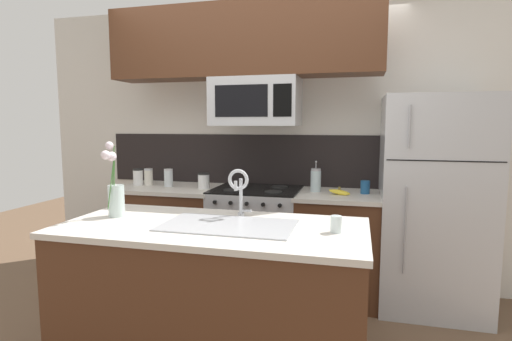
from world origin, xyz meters
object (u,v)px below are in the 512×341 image
(microwave, at_px, (256,102))
(coffee_tin, at_px, (365,187))
(banana_bunch, at_px, (339,192))
(sink_faucet, at_px, (239,186))
(refrigerator, at_px, (433,204))
(storage_jar_tall, at_px, (138,177))
(storage_jar_medium, at_px, (149,177))
(storage_jar_squat, at_px, (204,181))
(french_press, at_px, (316,180))
(flower_vase, at_px, (115,195))
(storage_jar_short, at_px, (169,178))
(spare_glass, at_px, (336,224))
(stove_range, at_px, (257,239))

(microwave, bearing_deg, coffee_tin, 4.38)
(banana_bunch, height_order, sink_faucet, sink_faucet)
(microwave, xyz_separation_m, refrigerator, (1.45, 0.04, -0.82))
(storage_jar_tall, relative_size, banana_bunch, 0.82)
(storage_jar_medium, height_order, storage_jar_squat, storage_jar_medium)
(storage_jar_tall, bearing_deg, french_press, 1.83)
(storage_jar_medium, height_order, flower_vase, flower_vase)
(refrigerator, bearing_deg, microwave, -178.39)
(storage_jar_squat, relative_size, banana_bunch, 0.74)
(storage_jar_tall, bearing_deg, banana_bunch, -2.00)
(refrigerator, height_order, sink_faucet, refrigerator)
(refrigerator, height_order, flower_vase, refrigerator)
(storage_jar_tall, xyz_separation_m, storage_jar_squat, (0.69, -0.04, -0.01))
(storage_jar_short, xyz_separation_m, sink_faucet, (1.00, -1.03, 0.12))
(storage_jar_squat, bearing_deg, french_press, 5.40)
(spare_glass, bearing_deg, banana_bunch, 91.84)
(refrigerator, distance_m, spare_glass, 1.44)
(storage_jar_medium, height_order, french_press, french_press)
(storage_jar_short, xyz_separation_m, coffee_tin, (1.77, 0.06, -0.03))
(refrigerator, distance_m, storage_jar_medium, 2.53)
(french_press, relative_size, spare_glass, 2.93)
(refrigerator, distance_m, coffee_tin, 0.54)
(refrigerator, bearing_deg, french_press, 177.56)
(microwave, distance_m, flower_vase, 1.47)
(coffee_tin, height_order, flower_vase, flower_vase)
(banana_bunch, xyz_separation_m, coffee_tin, (0.21, 0.11, 0.03))
(banana_bunch, relative_size, flower_vase, 0.40)
(storage_jar_squat, xyz_separation_m, sink_faucet, (0.64, -1.00, 0.13))
(french_press, xyz_separation_m, spare_glass, (0.25, -1.30, -0.05))
(sink_faucet, bearing_deg, flower_vase, -167.21)
(storage_jar_medium, relative_size, sink_faucet, 0.52)
(coffee_tin, xyz_separation_m, sink_faucet, (-0.78, -1.08, 0.14))
(stove_range, relative_size, storage_jar_short, 5.63)
(stove_range, distance_m, banana_bunch, 0.86)
(flower_vase, bearing_deg, refrigerator, 30.72)
(storage_jar_squat, height_order, flower_vase, flower_vase)
(stove_range, relative_size, storage_jar_medium, 5.89)
(microwave, height_order, banana_bunch, microwave)
(microwave, bearing_deg, refrigerator, 1.61)
(stove_range, distance_m, microwave, 1.22)
(banana_bunch, bearing_deg, refrigerator, 6.22)
(flower_vase, bearing_deg, french_press, 48.46)
(storage_jar_short, xyz_separation_m, flower_vase, (0.24, -1.20, 0.06))
(storage_jar_short, bearing_deg, storage_jar_medium, 170.78)
(stove_range, relative_size, spare_glass, 10.20)
(stove_range, relative_size, storage_jar_squat, 6.60)
(stove_range, bearing_deg, french_press, 6.67)
(storage_jar_squat, xyz_separation_m, banana_bunch, (1.21, -0.03, -0.05))
(stove_range, relative_size, storage_jar_tall, 5.91)
(stove_range, distance_m, coffee_tin, 1.06)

